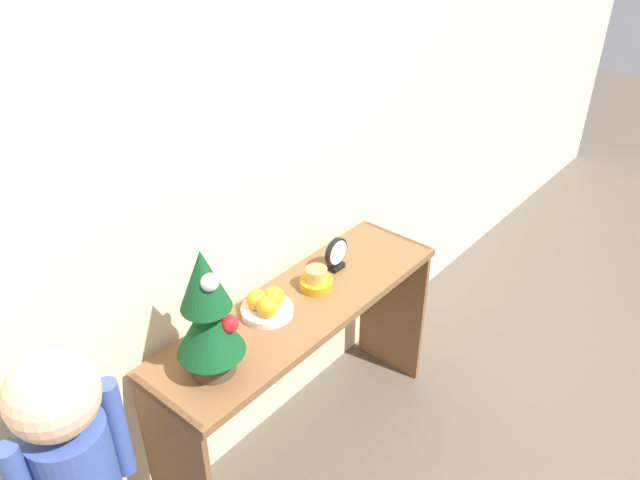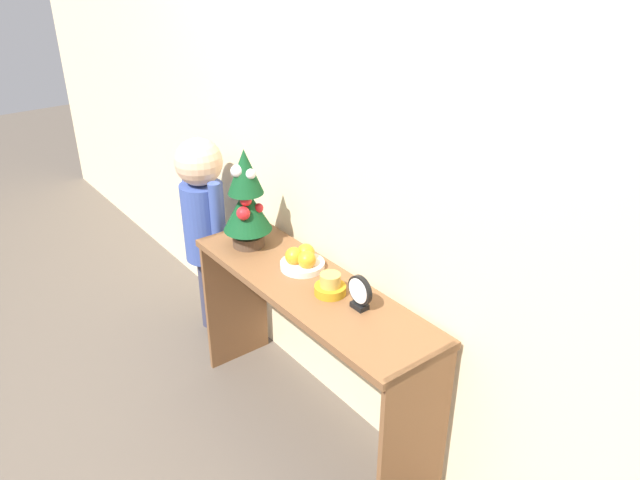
% 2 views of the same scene
% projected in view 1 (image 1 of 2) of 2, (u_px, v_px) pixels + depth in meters
% --- Properties ---
extents(ground_plane, '(12.00, 12.00, 0.00)m').
position_uv_depth(ground_plane, '(338.00, 462.00, 2.47)').
color(ground_plane, brown).
extents(back_wall, '(7.00, 0.05, 2.50)m').
position_uv_depth(back_wall, '(248.00, 143.00, 2.02)').
color(back_wall, beige).
rests_on(back_wall, ground_plane).
extents(console_table, '(1.21, 0.35, 0.71)m').
position_uv_depth(console_table, '(302.00, 337.00, 2.27)').
color(console_table, brown).
rests_on(console_table, ground_plane).
extents(mini_tree, '(0.21, 0.21, 0.44)m').
position_uv_depth(mini_tree, '(208.00, 314.00, 1.80)').
color(mini_tree, '#4C3828').
rests_on(mini_tree, console_table).
extents(fruit_bowl, '(0.18, 0.18, 0.09)m').
position_uv_depth(fruit_bowl, '(267.00, 305.00, 2.12)').
color(fruit_bowl, silver).
rests_on(fruit_bowl, console_table).
extents(singing_bowl, '(0.12, 0.12, 0.08)m').
position_uv_depth(singing_bowl, '(316.00, 280.00, 2.25)').
color(singing_bowl, '#B78419').
rests_on(singing_bowl, console_table).
extents(desk_clock, '(0.11, 0.04, 0.13)m').
position_uv_depth(desk_clock, '(336.00, 254.00, 2.34)').
color(desk_clock, black).
rests_on(desk_clock, console_table).
extents(child_figure, '(0.33, 0.23, 1.06)m').
position_uv_depth(child_figure, '(75.00, 466.00, 1.63)').
color(child_figure, '#38384C').
rests_on(child_figure, ground_plane).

